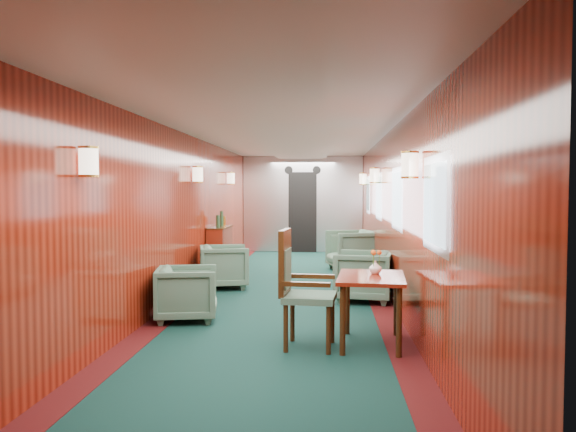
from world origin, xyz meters
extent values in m
plane|color=#0D312B|center=(0.00, 0.00, 0.00)|extent=(12.00, 12.00, 0.00)
cube|color=silver|center=(0.00, 0.00, 2.35)|extent=(3.00, 12.00, 0.10)
cube|color=silver|center=(0.00, 0.00, 2.36)|extent=(1.20, 12.00, 0.06)
cube|color=maroon|center=(0.00, 6.00, 1.20)|extent=(3.00, 0.10, 2.40)
cube|color=maroon|center=(0.00, -6.00, 1.20)|extent=(3.00, 0.10, 2.40)
cube|color=maroon|center=(-1.50, 0.00, 1.20)|extent=(0.10, 12.00, 2.40)
cube|color=maroon|center=(1.50, 0.00, 1.20)|extent=(0.10, 12.00, 2.40)
cube|color=#3D0C0D|center=(-1.35, 0.00, 0.00)|extent=(0.30, 12.00, 0.01)
cube|color=#3D0C0D|center=(1.35, 0.00, 0.00)|extent=(0.30, 12.00, 0.01)
cube|color=silver|center=(0.00, 5.92, 1.20)|extent=(2.98, 0.12, 2.38)
cube|color=black|center=(0.00, 5.84, 1.00)|extent=(0.70, 0.06, 2.00)
cylinder|color=black|center=(-0.35, 5.85, 2.05)|extent=(0.20, 0.04, 0.20)
cylinder|color=black|center=(0.35, 5.85, 2.05)|extent=(0.20, 0.04, 0.20)
cube|color=silver|center=(1.49, -3.50, 1.45)|extent=(0.02, 1.10, 0.80)
cube|color=#416062|center=(1.48, -3.50, 1.45)|extent=(0.01, 0.96, 0.66)
cube|color=silver|center=(1.49, -1.00, 1.45)|extent=(0.02, 1.10, 0.80)
cube|color=#416062|center=(1.48, -1.00, 1.45)|extent=(0.01, 0.96, 0.66)
cube|color=silver|center=(1.49, 1.50, 1.45)|extent=(0.02, 1.10, 0.80)
cube|color=#416062|center=(1.48, 1.50, 1.45)|extent=(0.01, 0.96, 0.66)
cube|color=silver|center=(1.49, 4.00, 1.45)|extent=(0.02, 1.10, 0.80)
cube|color=#416062|center=(1.48, 4.00, 1.45)|extent=(0.01, 0.96, 0.66)
cylinder|color=#F9E3C2|center=(-1.40, -3.50, 1.80)|extent=(0.16, 0.16, 0.24)
cylinder|color=gold|center=(-1.40, -3.50, 1.68)|extent=(0.17, 0.17, 0.02)
cylinder|color=#F9E3C2|center=(1.40, -2.70, 1.80)|extent=(0.16, 0.16, 0.24)
cylinder|color=gold|center=(1.40, -2.70, 1.68)|extent=(0.17, 0.17, 0.02)
cylinder|color=#F9E3C2|center=(-1.40, 0.50, 1.80)|extent=(0.16, 0.16, 0.24)
cylinder|color=gold|center=(-1.40, 0.50, 1.68)|extent=(0.17, 0.17, 0.02)
cylinder|color=#F9E3C2|center=(1.40, 1.30, 1.80)|extent=(0.16, 0.16, 0.24)
cylinder|color=gold|center=(1.40, 1.30, 1.68)|extent=(0.17, 0.17, 0.02)
cylinder|color=#F9E3C2|center=(-1.40, 3.50, 1.80)|extent=(0.16, 0.16, 0.24)
cylinder|color=gold|center=(-1.40, 3.50, 1.68)|extent=(0.17, 0.17, 0.02)
cylinder|color=#F9E3C2|center=(1.40, 4.30, 1.80)|extent=(0.16, 0.16, 0.24)
cylinder|color=gold|center=(1.40, 4.30, 1.68)|extent=(0.17, 0.17, 0.02)
cube|color=maroon|center=(1.06, -2.49, 0.68)|extent=(0.73, 0.99, 0.04)
cylinder|color=#3F230E|center=(0.76, -2.87, 0.33)|extent=(0.06, 0.06, 0.66)
cylinder|color=#3F230E|center=(1.28, -2.92, 0.33)|extent=(0.06, 0.06, 0.66)
cylinder|color=#3F230E|center=(0.84, -2.07, 0.33)|extent=(0.06, 0.06, 0.66)
cylinder|color=#3F230E|center=(1.36, -2.12, 0.33)|extent=(0.06, 0.06, 0.66)
cube|color=#1D4536|center=(0.45, -2.63, 0.50)|extent=(0.54, 0.54, 0.07)
cube|color=#3F230E|center=(0.20, -2.60, 0.85)|extent=(0.10, 0.46, 0.65)
cube|color=#1D4536|center=(0.22, -2.61, 0.78)|extent=(0.05, 0.35, 0.39)
cube|color=#3F230E|center=(0.42, -2.87, 0.67)|extent=(0.46, 0.10, 0.04)
cube|color=#3F230E|center=(0.47, -2.38, 0.67)|extent=(0.46, 0.10, 0.04)
cylinder|color=#3F230E|center=(0.22, -2.81, 0.23)|extent=(0.05, 0.05, 0.47)
cylinder|color=#3F230E|center=(0.63, -2.85, 0.23)|extent=(0.05, 0.05, 0.47)
cylinder|color=#3F230E|center=(0.26, -2.40, 0.23)|extent=(0.05, 0.05, 0.47)
cylinder|color=#3F230E|center=(0.67, -2.44, 0.23)|extent=(0.05, 0.05, 0.47)
cube|color=maroon|center=(-1.34, 1.94, 0.44)|extent=(0.29, 0.98, 0.88)
cube|color=#3F230E|center=(-1.33, 1.94, 0.88)|extent=(0.31, 1.00, 0.02)
cylinder|color=#214229|center=(-1.32, 1.70, 1.00)|extent=(0.07, 0.07, 0.22)
cylinder|color=#214229|center=(-1.32, 2.04, 1.03)|extent=(0.06, 0.06, 0.28)
cylinder|color=gold|center=(-1.32, 2.24, 0.98)|extent=(0.08, 0.08, 0.18)
imported|color=white|center=(1.11, -2.35, 0.77)|extent=(0.15, 0.15, 0.13)
imported|color=#1D4536|center=(-1.06, -1.57, 0.32)|extent=(0.83, 0.81, 0.65)
imported|color=#1D4536|center=(-1.02, 0.65, 0.34)|extent=(0.91, 0.89, 0.69)
imported|color=#1D4536|center=(1.12, -0.26, 0.35)|extent=(0.90, 0.88, 0.71)
imported|color=#1D4536|center=(1.10, 2.72, 0.39)|extent=(1.07, 1.06, 0.79)
camera|label=1|loc=(0.62, -8.13, 1.57)|focal=35.00mm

